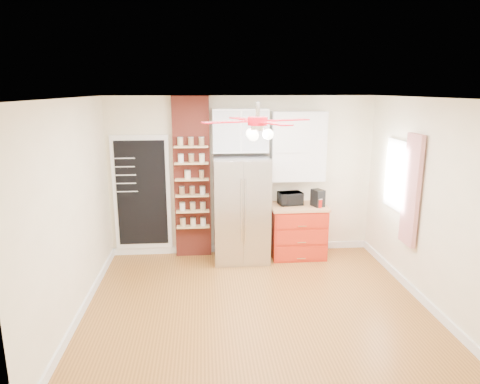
{
  "coord_description": "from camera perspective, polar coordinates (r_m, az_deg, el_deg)",
  "views": [
    {
      "loc": [
        -0.66,
        -5.13,
        2.8
      ],
      "look_at": [
        -0.13,
        0.9,
        1.34
      ],
      "focal_mm": 32.0,
      "sensor_mm": 36.0,
      "label": 1
    }
  ],
  "objects": [
    {
      "name": "fridge",
      "position": [
        7.05,
        0.16,
        -2.29
      ],
      "size": [
        0.9,
        0.7,
        1.75
      ],
      "primitive_type": "cube",
      "color": "silver",
      "rests_on": "floor"
    },
    {
      "name": "floor",
      "position": [
        5.88,
        2.14,
        -14.91
      ],
      "size": [
        4.5,
        4.5,
        0.0
      ],
      "primitive_type": "plane",
      "color": "#9C6327",
      "rests_on": "ground"
    },
    {
      "name": "ceiling",
      "position": [
        5.17,
        2.41,
        12.42
      ],
      "size": [
        4.5,
        4.5,
        0.0
      ],
      "primitive_type": "plane",
      "color": "white",
      "rests_on": "wall_back"
    },
    {
      "name": "pantry_jar_oats",
      "position": [
        7.05,
        -7.0,
        2.31
      ],
      "size": [
        0.12,
        0.12,
        0.13
      ],
      "primitive_type": "cylinder",
      "rotation": [
        0.0,
        0.0,
        0.23
      ],
      "color": "beige",
      "rests_on": "brick_pillar"
    },
    {
      "name": "wall_right",
      "position": [
        6.07,
        23.84,
        -1.46
      ],
      "size": [
        0.02,
        4.0,
        2.7
      ],
      "primitive_type": "cube",
      "color": "#FDF2CC",
      "rests_on": "floor"
    },
    {
      "name": "chalkboard",
      "position": [
        7.36,
        -12.97,
        -0.15
      ],
      "size": [
        0.95,
        0.05,
        1.95
      ],
      "color": "white",
      "rests_on": "wall_back"
    },
    {
      "name": "canister_left",
      "position": [
        7.16,
        10.53,
        -1.5
      ],
      "size": [
        0.1,
        0.1,
        0.14
      ],
      "primitive_type": "cylinder",
      "rotation": [
        0.0,
        0.0,
        -0.06
      ],
      "color": "#A60E09",
      "rests_on": "red_cabinet"
    },
    {
      "name": "wall_front",
      "position": [
        3.51,
        6.43,
        -10.97
      ],
      "size": [
        4.5,
        0.02,
        2.7
      ],
      "primitive_type": "cube",
      "color": "#FDF2CC",
      "rests_on": "floor"
    },
    {
      "name": "curtain",
      "position": [
        6.32,
        21.88,
        0.21
      ],
      "size": [
        0.06,
        0.4,
        1.55
      ],
      "primitive_type": "cube",
      "color": "#AD171D",
      "rests_on": "wall_right"
    },
    {
      "name": "red_cabinet",
      "position": [
        7.37,
        7.69,
        -5.15
      ],
      "size": [
        0.94,
        0.64,
        0.9
      ],
      "color": "red",
      "rests_on": "floor"
    },
    {
      "name": "canister_right",
      "position": [
        7.33,
        10.55,
        -1.2
      ],
      "size": [
        0.13,
        0.13,
        0.13
      ],
      "primitive_type": "cylinder",
      "rotation": [
        0.0,
        0.0,
        -0.39
      ],
      "color": "#B8140A",
      "rests_on": "red_cabinet"
    },
    {
      "name": "brick_pillar",
      "position": [
        7.2,
        -6.4,
        1.84
      ],
      "size": [
        0.6,
        0.16,
        2.7
      ],
      "primitive_type": "cube",
      "color": "maroon",
      "rests_on": "floor"
    },
    {
      "name": "upper_shelf_unit",
      "position": [
        7.21,
        7.75,
        6.06
      ],
      "size": [
        0.9,
        0.3,
        1.15
      ],
      "primitive_type": "cube",
      "color": "white",
      "rests_on": "wall_back"
    },
    {
      "name": "toaster_oven",
      "position": [
        7.25,
        6.71,
        -0.86
      ],
      "size": [
        0.43,
        0.32,
        0.21
      ],
      "primitive_type": "imported",
      "rotation": [
        0.0,
        0.0,
        0.16
      ],
      "color": "black",
      "rests_on": "red_cabinet"
    },
    {
      "name": "ceiling_fan",
      "position": [
        5.18,
        2.38,
        9.37
      ],
      "size": [
        1.4,
        1.4,
        0.44
      ],
      "color": "silver",
      "rests_on": "ceiling"
    },
    {
      "name": "pantry_jar_beans",
      "position": [
        7.06,
        -5.14,
        2.33
      ],
      "size": [
        0.1,
        0.1,
        0.12
      ],
      "primitive_type": "cylinder",
      "rotation": [
        0.0,
        0.0,
        -0.28
      ],
      "color": "#96714C",
      "rests_on": "brick_pillar"
    },
    {
      "name": "window",
      "position": [
        6.8,
        20.28,
        2.1
      ],
      "size": [
        0.04,
        0.75,
        1.05
      ],
      "primitive_type": "cube",
      "color": "white",
      "rests_on": "wall_right"
    },
    {
      "name": "coffee_maker",
      "position": [
        7.22,
        10.33,
        -0.78
      ],
      "size": [
        0.22,
        0.26,
        0.28
      ],
      "primitive_type": "cube",
      "rotation": [
        0.0,
        0.0,
        0.37
      ],
      "color": "black",
      "rests_on": "red_cabinet"
    },
    {
      "name": "wall_back",
      "position": [
        7.3,
        0.3,
        2.09
      ],
      "size": [
        4.5,
        0.02,
        2.7
      ],
      "primitive_type": "cube",
      "color": "#FDF2CC",
      "rests_on": "floor"
    },
    {
      "name": "wall_left",
      "position": [
        5.56,
        -21.43,
        -2.54
      ],
      "size": [
        0.02,
        4.0,
        2.7
      ],
      "primitive_type": "cube",
      "color": "#FDF2CC",
      "rests_on": "floor"
    },
    {
      "name": "upper_glass_cabinet",
      "position": [
        7.01,
        0.03,
        8.22
      ],
      "size": [
        0.9,
        0.35,
        0.7
      ],
      "primitive_type": "cube",
      "color": "white",
      "rests_on": "wall_back"
    }
  ]
}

